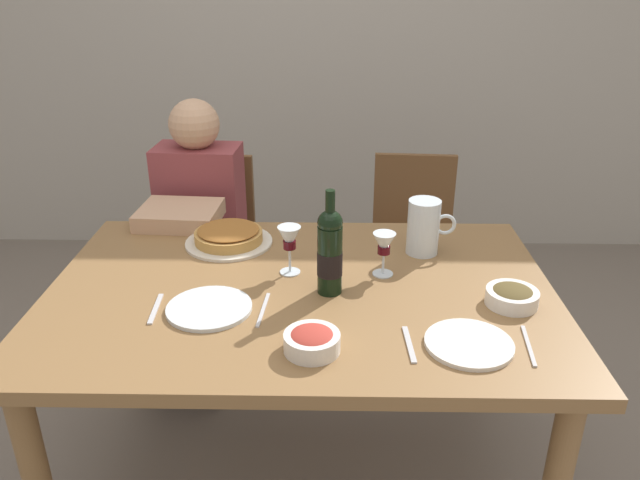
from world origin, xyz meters
name	(u,v)px	position (x,y,z in m)	size (l,w,h in m)	color
ground_plane	(303,479)	(0.00, 0.00, 0.00)	(8.00, 8.00, 0.00)	slate
back_wall	(316,9)	(0.00, 2.04, 1.40)	(8.00, 0.10, 2.80)	#B2ADA3
dining_table	(301,314)	(0.00, 0.00, 0.67)	(1.50, 1.00, 0.76)	olive
wine_bottle	(330,252)	(0.09, -0.02, 0.89)	(0.07, 0.07, 0.32)	black
water_pitcher	(423,230)	(0.39, 0.25, 0.84)	(0.16, 0.11, 0.18)	silver
baked_tart	(229,236)	(-0.26, 0.31, 0.79)	(0.30, 0.30, 0.06)	silver
salad_bowl	(312,341)	(0.04, -0.32, 0.79)	(0.14, 0.14, 0.06)	white
olive_bowl	(512,296)	(0.60, -0.09, 0.79)	(0.15, 0.15, 0.05)	white
wine_glass_left_diner	(289,240)	(-0.04, 0.10, 0.87)	(0.07, 0.07, 0.15)	silver
wine_glass_right_diner	(384,246)	(0.25, 0.09, 0.86)	(0.07, 0.07, 0.14)	silver
dinner_plate_left_setting	(209,308)	(-0.25, -0.13, 0.77)	(0.24, 0.24, 0.01)	silver
dinner_plate_right_setting	(469,344)	(0.44, -0.30, 0.77)	(0.22, 0.22, 0.01)	white
fork_left_setting	(156,309)	(-0.40, -0.13, 0.76)	(0.16, 0.01, 0.01)	silver
knife_left_setting	(263,310)	(-0.10, -0.13, 0.76)	(0.18, 0.01, 0.01)	silver
knife_right_setting	(529,345)	(0.59, -0.30, 0.76)	(0.18, 0.01, 0.01)	silver
spoon_right_setting	(409,344)	(0.29, -0.30, 0.76)	(0.16, 0.01, 0.01)	silver
chair_left	(212,242)	(-0.44, 0.89, 0.50)	(0.43, 0.43, 0.87)	brown
diner_left	(196,240)	(-0.46, 0.66, 0.62)	(0.36, 0.52, 1.16)	#8E3D42
chair_right	(412,242)	(0.46, 0.91, 0.50)	(0.43, 0.43, 0.87)	brown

